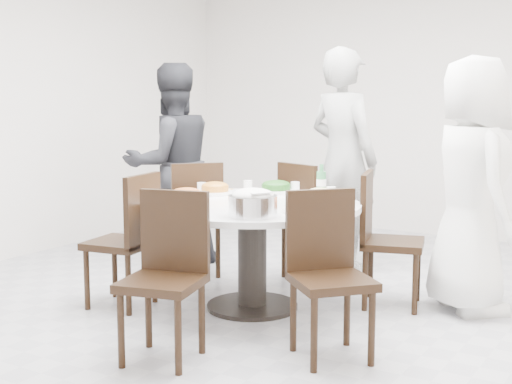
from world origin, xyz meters
The scene contains 23 objects.
floor centered at (0.00, 0.00, 0.00)m, with size 6.00×6.00×0.01m, color #A7A6AB.
wall_back centered at (0.00, 3.00, 1.40)m, with size 6.00×0.01×2.80m, color silver.
wall_left centered at (-3.00, 0.00, 1.40)m, with size 0.01×6.00×2.80m, color silver.
dining_table centered at (-0.32, -0.23, 0.38)m, with size 1.50×1.50×0.75m, color white.
chair_ne centered at (0.50, 0.34, 0.47)m, with size 0.42×0.42×0.95m, color black.
chair_n centered at (-0.33, 0.73, 0.47)m, with size 0.42×0.42×0.95m, color black.
chair_nw centered at (-1.23, 0.30, 0.47)m, with size 0.42×0.42×0.95m, color black.
chair_sw centered at (-1.14, -0.67, 0.47)m, with size 0.42×0.42×0.95m, color black.
chair_s centered at (-0.23, -1.34, 0.47)m, with size 0.42×0.42×0.95m, color black.
chair_se centered at (0.57, -0.81, 0.47)m, with size 0.42×0.42×0.95m, color black.
diner_right centered at (0.98, 0.52, 0.88)m, with size 0.86×0.56×1.76m, color white.
diner_middle centered at (-0.27, 1.16, 0.94)m, with size 0.69×0.45×1.88m, color black.
diner_left centered at (-1.63, 0.53, 0.88)m, with size 0.85×0.67×1.76m, color black.
dish_greens centered at (-0.42, 0.27, 0.79)m, with size 0.28×0.28×0.07m, color white.
dish_pale centered at (0.06, 0.07, 0.79)m, with size 0.26×0.26×0.07m, color white.
dish_orange centered at (-0.77, -0.03, 0.79)m, with size 0.26×0.26×0.07m, color white.
dish_redbrown centered at (0.16, -0.40, 0.78)m, with size 0.26×0.26×0.06m, color white.
dish_tofu centered at (-0.75, -0.41, 0.78)m, with size 0.27×0.27×0.07m, color white.
rice_bowl centered at (-0.03, -0.69, 0.82)m, with size 0.30×0.30×0.13m, color silver.
soup_bowl centered at (-0.59, -0.70, 0.79)m, with size 0.24×0.24×0.08m, color white.
beverage_bottle centered at (-0.04, 0.28, 0.87)m, with size 0.07×0.07×0.24m, color #327E49.
tea_cups centered at (-0.33, 0.39, 0.79)m, with size 0.07×0.07×0.08m, color white.
chopsticks centered at (-0.32, 0.45, 0.76)m, with size 0.24×0.04×0.01m, color tan, non-canonical shape.
Camera 1 is at (2.25, -4.36, 1.51)m, focal length 50.00 mm.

